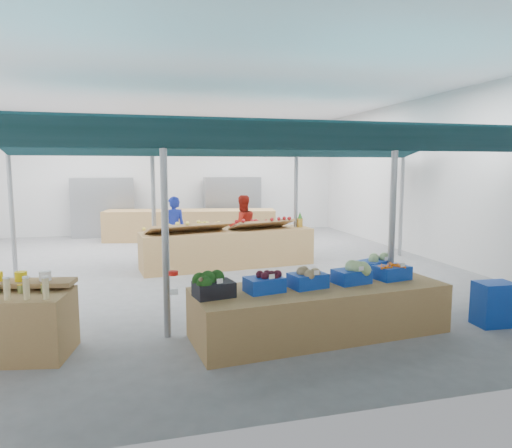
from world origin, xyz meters
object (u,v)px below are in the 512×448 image
object	(u,v)px
vendor_right	(242,226)
fruit_counter	(228,249)
crate_stack	(494,304)
veg_counter	(320,310)
vendor_left	(174,228)

from	to	relation	value
vendor_right	fruit_counter	bearing A→B (deg)	54.66
fruit_counter	crate_stack	xyz separation A→B (m)	(3.09, -5.04, -0.11)
crate_stack	vendor_right	distance (m)	6.65
fruit_counter	vendor_right	xyz separation A→B (m)	(0.60, 1.10, 0.38)
veg_counter	vendor_left	distance (m)	6.06
fruit_counter	vendor_right	bearing A→B (deg)	54.66
vendor_left	vendor_right	size ratio (longest dim) A/B	1.00
fruit_counter	vendor_left	size ratio (longest dim) A/B	2.50
crate_stack	vendor_right	size ratio (longest dim) A/B	0.40
veg_counter	vendor_left	bearing A→B (deg)	99.87
fruit_counter	vendor_right	size ratio (longest dim) A/B	2.50
crate_stack	vendor_left	xyz separation A→B (m)	(-4.29, 6.14, 0.49)
veg_counter	crate_stack	xyz separation A→B (m)	(2.68, -0.32, -0.02)
fruit_counter	crate_stack	world-z (taller)	fruit_counter
fruit_counter	veg_counter	bearing A→B (deg)	-91.80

